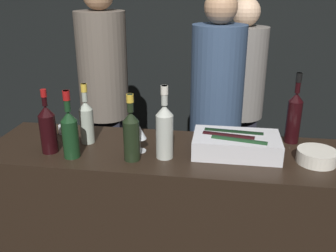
{
  "coord_description": "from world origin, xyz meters",
  "views": [
    {
      "loc": [
        0.26,
        -1.43,
        1.74
      ],
      "look_at": [
        0.0,
        0.3,
        1.07
      ],
      "focal_mm": 40.0,
      "sensor_mm": 36.0,
      "label": 1
    }
  ],
  "objects_px": {
    "red_wine_bottle_burgundy": "(70,132)",
    "white_wine_bottle": "(165,129)",
    "red_wine_bottle_tall": "(48,128)",
    "person_in_hoodie": "(216,107)",
    "ice_bin_with_bottles": "(236,144)",
    "rose_wine_bottle": "(86,120)",
    "person_blond_tee": "(104,93)",
    "champagne_bottle": "(131,134)",
    "red_wine_bottle_black_foil": "(294,115)",
    "person_grey_polo": "(240,95)",
    "bowl_white": "(317,156)",
    "candle_votive": "(65,129)",
    "wine_glass": "(139,133)"
  },
  "relations": [
    {
      "from": "bowl_white",
      "to": "red_wine_bottle_black_foil",
      "type": "relative_size",
      "value": 0.49
    },
    {
      "from": "red_wine_bottle_black_foil",
      "to": "person_blond_tee",
      "type": "xyz_separation_m",
      "value": [
        -1.22,
        0.61,
        -0.1
      ]
    },
    {
      "from": "person_blond_tee",
      "to": "candle_votive",
      "type": "bearing_deg",
      "value": 101.34
    },
    {
      "from": "white_wine_bottle",
      "to": "person_blond_tee",
      "type": "relative_size",
      "value": 0.2
    },
    {
      "from": "candle_votive",
      "to": "white_wine_bottle",
      "type": "distance_m",
      "value": 0.66
    },
    {
      "from": "red_wine_bottle_tall",
      "to": "champagne_bottle",
      "type": "bearing_deg",
      "value": -3.4
    },
    {
      "from": "bowl_white",
      "to": "white_wine_bottle",
      "type": "distance_m",
      "value": 0.72
    },
    {
      "from": "bowl_white",
      "to": "person_grey_polo",
      "type": "xyz_separation_m",
      "value": [
        -0.31,
        1.22,
        -0.07
      ]
    },
    {
      "from": "bowl_white",
      "to": "wine_glass",
      "type": "height_order",
      "value": "wine_glass"
    },
    {
      "from": "red_wine_bottle_burgundy",
      "to": "person_blond_tee",
      "type": "distance_m",
      "value": 0.97
    },
    {
      "from": "red_wine_bottle_black_foil",
      "to": "person_grey_polo",
      "type": "xyz_separation_m",
      "value": [
        -0.24,
        0.99,
        -0.18
      ]
    },
    {
      "from": "person_blond_tee",
      "to": "wine_glass",
      "type": "bearing_deg",
      "value": 130.94
    },
    {
      "from": "rose_wine_bottle",
      "to": "person_in_hoodie",
      "type": "distance_m",
      "value": 0.97
    },
    {
      "from": "bowl_white",
      "to": "candle_votive",
      "type": "height_order",
      "value": "bowl_white"
    },
    {
      "from": "wine_glass",
      "to": "red_wine_bottle_tall",
      "type": "bearing_deg",
      "value": -170.77
    },
    {
      "from": "wine_glass",
      "to": "red_wine_bottle_black_foil",
      "type": "height_order",
      "value": "red_wine_bottle_black_foil"
    },
    {
      "from": "wine_glass",
      "to": "rose_wine_bottle",
      "type": "distance_m",
      "value": 0.31
    },
    {
      "from": "red_wine_bottle_tall",
      "to": "white_wine_bottle",
      "type": "bearing_deg",
      "value": 2.28
    },
    {
      "from": "rose_wine_bottle",
      "to": "person_in_hoodie",
      "type": "bearing_deg",
      "value": 47.32
    },
    {
      "from": "red_wine_bottle_burgundy",
      "to": "white_wine_bottle",
      "type": "relative_size",
      "value": 0.93
    },
    {
      "from": "bowl_white",
      "to": "red_wine_bottle_tall",
      "type": "bearing_deg",
      "value": -176.86
    },
    {
      "from": "bowl_white",
      "to": "champagne_bottle",
      "type": "distance_m",
      "value": 0.88
    },
    {
      "from": "red_wine_bottle_tall",
      "to": "person_in_hoodie",
      "type": "distance_m",
      "value": 1.18
    },
    {
      "from": "ice_bin_with_bottles",
      "to": "candle_votive",
      "type": "height_order",
      "value": "ice_bin_with_bottles"
    },
    {
      "from": "ice_bin_with_bottles",
      "to": "rose_wine_bottle",
      "type": "relative_size",
      "value": 1.32
    },
    {
      "from": "red_wine_bottle_tall",
      "to": "person_in_hoodie",
      "type": "relative_size",
      "value": 0.19
    },
    {
      "from": "person_in_hoodie",
      "to": "person_blond_tee",
      "type": "bearing_deg",
      "value": -54.85
    },
    {
      "from": "rose_wine_bottle",
      "to": "red_wine_bottle_tall",
      "type": "distance_m",
      "value": 0.2
    },
    {
      "from": "rose_wine_bottle",
      "to": "champagne_bottle",
      "type": "height_order",
      "value": "champagne_bottle"
    },
    {
      "from": "ice_bin_with_bottles",
      "to": "champagne_bottle",
      "type": "distance_m",
      "value": 0.52
    },
    {
      "from": "wine_glass",
      "to": "candle_votive",
      "type": "xyz_separation_m",
      "value": [
        -0.47,
        0.17,
        -0.07
      ]
    },
    {
      "from": "red_wine_bottle_tall",
      "to": "person_grey_polo",
      "type": "relative_size",
      "value": 0.2
    },
    {
      "from": "candle_votive",
      "to": "person_grey_polo",
      "type": "height_order",
      "value": "person_grey_polo"
    },
    {
      "from": "rose_wine_bottle",
      "to": "person_blond_tee",
      "type": "distance_m",
      "value": 0.8
    },
    {
      "from": "rose_wine_bottle",
      "to": "champagne_bottle",
      "type": "bearing_deg",
      "value": -30.82
    },
    {
      "from": "ice_bin_with_bottles",
      "to": "wine_glass",
      "type": "bearing_deg",
      "value": -174.74
    },
    {
      "from": "white_wine_bottle",
      "to": "champagne_bottle",
      "type": "xyz_separation_m",
      "value": [
        -0.15,
        -0.05,
        -0.01
      ]
    },
    {
      "from": "wine_glass",
      "to": "red_wine_bottle_burgundy",
      "type": "relative_size",
      "value": 0.42
    },
    {
      "from": "white_wine_bottle",
      "to": "red_wine_bottle_tall",
      "type": "bearing_deg",
      "value": -177.72
    },
    {
      "from": "red_wine_bottle_black_foil",
      "to": "rose_wine_bottle",
      "type": "bearing_deg",
      "value": -171.16
    },
    {
      "from": "red_wine_bottle_burgundy",
      "to": "red_wine_bottle_tall",
      "type": "bearing_deg",
      "value": 163.31
    },
    {
      "from": "white_wine_bottle",
      "to": "champagne_bottle",
      "type": "bearing_deg",
      "value": -162.32
    },
    {
      "from": "red_wine_bottle_burgundy",
      "to": "white_wine_bottle",
      "type": "height_order",
      "value": "white_wine_bottle"
    },
    {
      "from": "champagne_bottle",
      "to": "person_in_hoodie",
      "type": "relative_size",
      "value": 0.19
    },
    {
      "from": "wine_glass",
      "to": "white_wine_bottle",
      "type": "relative_size",
      "value": 0.39
    },
    {
      "from": "red_wine_bottle_burgundy",
      "to": "rose_wine_bottle",
      "type": "height_order",
      "value": "red_wine_bottle_burgundy"
    },
    {
      "from": "red_wine_bottle_black_foil",
      "to": "person_grey_polo",
      "type": "height_order",
      "value": "person_grey_polo"
    },
    {
      "from": "bowl_white",
      "to": "champagne_bottle",
      "type": "xyz_separation_m",
      "value": [
        -0.87,
        -0.1,
        0.1
      ]
    },
    {
      "from": "red_wine_bottle_black_foil",
      "to": "red_wine_bottle_tall",
      "type": "distance_m",
      "value": 1.25
    },
    {
      "from": "white_wine_bottle",
      "to": "person_blond_tee",
      "type": "height_order",
      "value": "person_blond_tee"
    }
  ]
}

